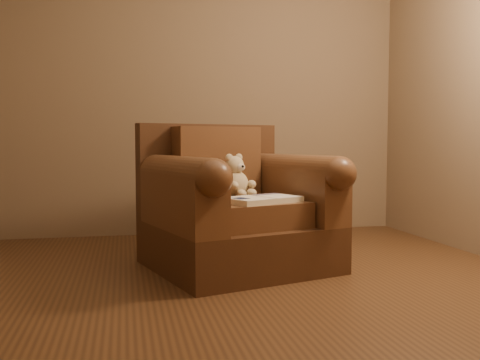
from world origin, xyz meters
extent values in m
plane|color=#52341C|center=(0.00, 0.00, 0.00)|extent=(4.00, 4.00, 0.00)
cube|color=#7C654C|center=(0.00, 2.00, 1.35)|extent=(4.00, 0.02, 2.70)
cube|color=#422716|center=(0.14, 0.53, 0.15)|extent=(1.35, 1.31, 0.31)
cube|color=#422716|center=(0.01, 0.98, 0.65)|extent=(1.08, 0.41, 0.68)
cube|color=brown|center=(0.15, 0.48, 0.39)|extent=(0.83, 0.92, 0.16)
cube|color=brown|center=(0.05, 0.84, 0.72)|extent=(0.66, 0.35, 0.49)
cube|color=brown|center=(-0.27, 0.35, 0.48)|extent=(0.47, 0.96, 0.35)
cube|color=brown|center=(0.58, 0.60, 0.48)|extent=(0.47, 0.96, 0.35)
cylinder|color=brown|center=(-0.27, 0.35, 0.66)|extent=(0.47, 0.96, 0.22)
cylinder|color=brown|center=(0.58, 0.60, 0.66)|extent=(0.47, 0.96, 0.22)
ellipsoid|color=beige|center=(0.16, 0.70, 0.56)|extent=(0.18, 0.16, 0.19)
sphere|color=beige|center=(0.15, 0.71, 0.69)|extent=(0.13, 0.13, 0.13)
ellipsoid|color=beige|center=(0.11, 0.69, 0.75)|extent=(0.05, 0.03, 0.05)
ellipsoid|color=beige|center=(0.19, 0.73, 0.75)|extent=(0.05, 0.03, 0.05)
ellipsoid|color=beige|center=(0.18, 0.65, 0.68)|extent=(0.06, 0.04, 0.05)
sphere|color=black|center=(0.19, 0.63, 0.69)|extent=(0.02, 0.02, 0.02)
ellipsoid|color=beige|center=(0.12, 0.59, 0.56)|extent=(0.06, 0.12, 0.06)
ellipsoid|color=beige|center=(0.27, 0.67, 0.56)|extent=(0.06, 0.12, 0.06)
ellipsoid|color=beige|center=(0.17, 0.58, 0.50)|extent=(0.07, 0.12, 0.06)
ellipsoid|color=beige|center=(0.25, 0.63, 0.50)|extent=(0.07, 0.12, 0.06)
cube|color=beige|center=(0.24, 0.29, 0.49)|extent=(0.55, 0.46, 0.03)
cube|color=white|center=(0.14, 0.24, 0.51)|extent=(0.33, 0.35, 0.00)
cube|color=white|center=(0.35, 0.34, 0.51)|extent=(0.33, 0.35, 0.00)
cube|color=beige|center=(0.24, 0.29, 0.51)|extent=(0.13, 0.26, 0.00)
cube|color=#0F1638|center=(0.09, 0.22, 0.51)|extent=(0.11, 0.12, 0.00)
cube|color=slate|center=(0.30, 0.43, 0.51)|extent=(0.22, 0.15, 0.00)
cylinder|color=gold|center=(0.74, 1.01, 0.01)|extent=(0.30, 0.30, 0.02)
cylinder|color=gold|center=(0.74, 1.01, 0.26)|extent=(0.03, 0.03, 0.48)
cylinder|color=gold|center=(0.74, 1.01, 0.51)|extent=(0.37, 0.37, 0.02)
cylinder|color=gold|center=(0.74, 1.01, 0.50)|extent=(0.03, 0.03, 0.02)
camera|label=1|loc=(-0.61, -2.98, 0.85)|focal=40.00mm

